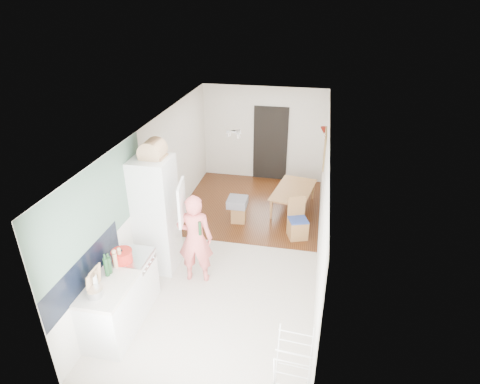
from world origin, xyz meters
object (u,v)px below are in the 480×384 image
(dining_table, at_px, (294,201))
(drying_rack, at_px, (293,367))
(dining_chair, at_px, (298,219))
(person, at_px, (195,231))
(stool, at_px, (239,213))

(dining_table, height_order, drying_rack, drying_rack)
(dining_chair, bearing_deg, drying_rack, -106.91)
(person, bearing_deg, dining_chair, -142.11)
(dining_chair, relative_size, stool, 2.16)
(dining_table, relative_size, drying_rack, 1.43)
(dining_table, distance_m, dining_chair, 1.25)
(stool, bearing_deg, person, -98.87)
(person, bearing_deg, dining_table, -124.86)
(dining_chair, relative_size, drying_rack, 1.01)
(dining_chair, xyz_separation_m, stool, (-1.33, 0.40, -0.23))
(person, xyz_separation_m, dining_table, (1.49, 2.91, -0.77))
(dining_chair, bearing_deg, stool, 143.45)
(person, height_order, dining_chair, person)
(dining_table, bearing_deg, drying_rack, -166.07)
(stool, xyz_separation_m, drying_rack, (1.52, -4.02, 0.23))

